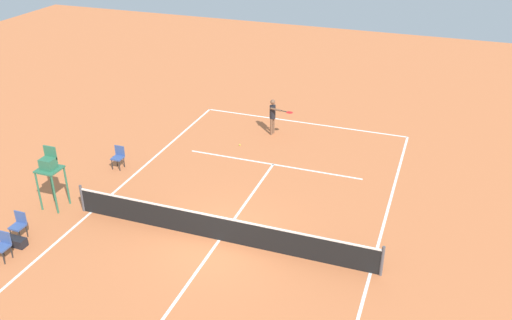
{
  "coord_description": "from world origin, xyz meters",
  "views": [
    {
      "loc": [
        -6.36,
        13.96,
        10.98
      ],
      "look_at": [
        0.31,
        -4.52,
        0.8
      ],
      "focal_mm": 38.58,
      "sensor_mm": 36.0,
      "label": 1
    }
  ],
  "objects_px": {
    "tennis_ball": "(240,145)",
    "courtside_chair_far": "(19,224)",
    "courtside_chair_near": "(3,245)",
    "equipment_bag": "(16,242)",
    "courtside_chair_mid": "(118,156)",
    "player_serving": "(273,114)",
    "umpire_chair": "(49,168)"
  },
  "relations": [
    {
      "from": "player_serving",
      "to": "tennis_ball",
      "type": "height_order",
      "value": "player_serving"
    },
    {
      "from": "tennis_ball",
      "to": "courtside_chair_near",
      "type": "bearing_deg",
      "value": 68.53
    },
    {
      "from": "umpire_chair",
      "to": "equipment_bag",
      "type": "bearing_deg",
      "value": 96.8
    },
    {
      "from": "player_serving",
      "to": "umpire_chair",
      "type": "bearing_deg",
      "value": -21.44
    },
    {
      "from": "player_serving",
      "to": "courtside_chair_mid",
      "type": "bearing_deg",
      "value": -32.33
    },
    {
      "from": "courtside_chair_mid",
      "to": "equipment_bag",
      "type": "distance_m",
      "value": 5.98
    },
    {
      "from": "courtside_chair_mid",
      "to": "courtside_chair_near",
      "type": "bearing_deg",
      "value": 89.6
    },
    {
      "from": "tennis_ball",
      "to": "courtside_chair_far",
      "type": "height_order",
      "value": "courtside_chair_far"
    },
    {
      "from": "player_serving",
      "to": "courtside_chair_far",
      "type": "relative_size",
      "value": 1.84
    },
    {
      "from": "courtside_chair_near",
      "to": "umpire_chair",
      "type": "bearing_deg",
      "value": -81.34
    },
    {
      "from": "courtside_chair_near",
      "to": "equipment_bag",
      "type": "height_order",
      "value": "courtside_chair_near"
    },
    {
      "from": "courtside_chair_near",
      "to": "courtside_chair_mid",
      "type": "relative_size",
      "value": 1.0
    },
    {
      "from": "courtside_chair_far",
      "to": "courtside_chair_near",
      "type": "bearing_deg",
      "value": 106.96
    },
    {
      "from": "tennis_ball",
      "to": "courtside_chair_far",
      "type": "xyz_separation_m",
      "value": [
        4.4,
        9.21,
        0.5
      ]
    },
    {
      "from": "equipment_bag",
      "to": "player_serving",
      "type": "bearing_deg",
      "value": -114.95
    },
    {
      "from": "courtside_chair_near",
      "to": "courtside_chair_far",
      "type": "bearing_deg",
      "value": -73.04
    },
    {
      "from": "courtside_chair_near",
      "to": "courtside_chair_far",
      "type": "relative_size",
      "value": 1.0
    },
    {
      "from": "tennis_ball",
      "to": "equipment_bag",
      "type": "xyz_separation_m",
      "value": [
        4.25,
        9.65,
        0.12
      ]
    },
    {
      "from": "courtside_chair_mid",
      "to": "player_serving",
      "type": "bearing_deg",
      "value": -133.06
    },
    {
      "from": "courtside_chair_mid",
      "to": "courtside_chair_far",
      "type": "xyz_separation_m",
      "value": [
        0.39,
        5.52,
        0.0
      ]
    },
    {
      "from": "equipment_bag",
      "to": "courtside_chair_mid",
      "type": "bearing_deg",
      "value": -92.23
    },
    {
      "from": "umpire_chair",
      "to": "courtside_chair_near",
      "type": "distance_m",
      "value": 3.38
    },
    {
      "from": "courtside_chair_far",
      "to": "player_serving",
      "type": "bearing_deg",
      "value": -116.48
    },
    {
      "from": "tennis_ball",
      "to": "equipment_bag",
      "type": "distance_m",
      "value": 10.55
    },
    {
      "from": "courtside_chair_far",
      "to": "equipment_bag",
      "type": "relative_size",
      "value": 1.25
    },
    {
      "from": "player_serving",
      "to": "courtside_chair_mid",
      "type": "xyz_separation_m",
      "value": [
        5.06,
        5.41,
        -0.51
      ]
    },
    {
      "from": "tennis_ball",
      "to": "courtside_chair_far",
      "type": "bearing_deg",
      "value": 64.45
    },
    {
      "from": "courtside_chair_near",
      "to": "courtside_chair_far",
      "type": "xyz_separation_m",
      "value": [
        0.34,
        -1.12,
        0.0
      ]
    },
    {
      "from": "courtside_chair_far",
      "to": "courtside_chair_mid",
      "type": "bearing_deg",
      "value": -94.01
    },
    {
      "from": "courtside_chair_mid",
      "to": "tennis_ball",
      "type": "bearing_deg",
      "value": -137.41
    },
    {
      "from": "courtside_chair_far",
      "to": "equipment_bag",
      "type": "xyz_separation_m",
      "value": [
        -0.15,
        0.44,
        -0.38
      ]
    },
    {
      "from": "tennis_ball",
      "to": "courtside_chair_mid",
      "type": "distance_m",
      "value": 5.48
    }
  ]
}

